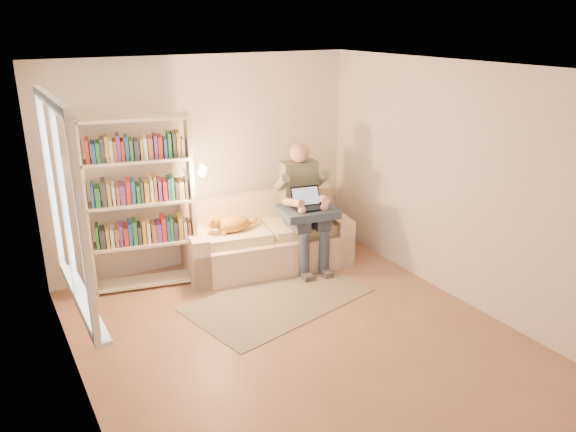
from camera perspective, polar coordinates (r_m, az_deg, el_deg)
floor at (r=5.73m, az=0.87°, el=-12.11°), size 4.50×4.50×0.00m
ceiling at (r=4.90m, az=1.03°, el=14.79°), size 4.00×4.50×0.02m
wall_left at (r=4.55m, az=-21.31°, el=-3.88°), size 0.02×4.50×2.60m
wall_right at (r=6.38m, az=16.60°, el=3.20°), size 0.02×4.50×2.60m
wall_back at (r=7.11m, az=-8.40°, el=5.44°), size 4.00×0.02×2.60m
wall_front at (r=3.59m, az=19.93°, el=-10.04°), size 4.00×0.02×2.60m
window at (r=4.71m, az=-21.20°, el=-2.07°), size 0.12×1.52×1.69m
sofa at (r=7.16m, az=-2.31°, el=-2.55°), size 2.16×1.24×0.87m
person at (r=6.98m, az=1.54°, el=1.66°), size 0.54×0.76×1.55m
cat at (r=6.80m, az=-5.95°, el=-0.81°), size 0.67×0.30×0.24m
blanket at (r=6.89m, az=2.40°, el=0.49°), size 0.74×0.64×0.10m
laptop at (r=6.86m, az=2.38°, el=1.41°), size 0.42×0.38×0.30m
bookshelf at (r=6.53m, az=-14.79°, el=2.02°), size 1.32×0.63×2.02m
rug at (r=6.39m, az=-0.99°, el=-8.47°), size 2.19×1.58×0.01m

